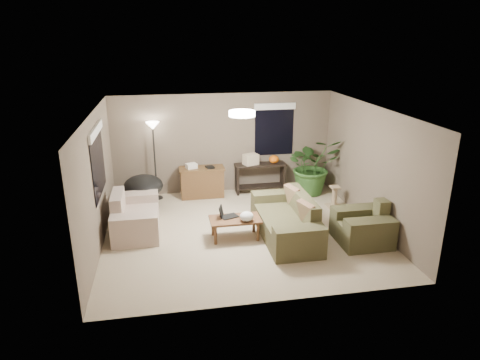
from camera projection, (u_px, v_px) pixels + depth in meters
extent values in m
plane|color=tan|center=(242.00, 231.00, 8.82)|extent=(5.50, 5.50, 0.00)
plane|color=white|center=(242.00, 110.00, 8.01)|extent=(5.50, 5.50, 0.00)
plane|color=#67594C|center=(224.00, 143.00, 10.75)|extent=(5.50, 0.00, 5.50)
plane|color=#67594C|center=(274.00, 227.00, 6.09)|extent=(5.50, 0.00, 5.50)
plane|color=#67594C|center=(97.00, 182.00, 7.95)|extent=(0.00, 5.00, 5.00)
plane|color=#67594C|center=(372.00, 166.00, 8.89)|extent=(0.00, 5.00, 5.00)
cube|color=#48452B|center=(285.00, 226.00, 8.57)|extent=(0.95, 1.48, 0.42)
cube|color=brown|center=(303.00, 205.00, 8.50)|extent=(0.22, 1.48, 0.43)
cube|color=#4D4A2E|center=(299.00, 243.00, 7.69)|extent=(0.95, 0.36, 0.60)
cube|color=#48452B|center=(273.00, 205.00, 9.40)|extent=(0.95, 0.36, 0.60)
cube|color=#8C7251|center=(308.00, 213.00, 8.06)|extent=(0.35, 0.50, 0.47)
cube|color=#8C7251|center=(293.00, 197.00, 8.90)|extent=(0.34, 0.49, 0.47)
cube|color=beige|center=(137.00, 221.00, 8.78)|extent=(0.90, 0.88, 0.42)
cube|color=beige|center=(118.00, 203.00, 8.59)|extent=(0.22, 0.88, 0.43)
cube|color=beige|center=(135.00, 230.00, 8.18)|extent=(0.90, 0.36, 0.60)
cube|color=beige|center=(138.00, 206.00, 9.33)|extent=(0.90, 0.36, 0.60)
cube|color=#4D4B2E|center=(362.00, 232.00, 8.32)|extent=(0.95, 0.28, 0.42)
cube|color=brown|center=(381.00, 210.00, 8.24)|extent=(0.22, 0.28, 0.43)
cube|color=brown|center=(370.00, 235.00, 7.99)|extent=(0.95, 0.36, 0.60)
cube|color=#49472C|center=(355.00, 221.00, 8.58)|extent=(0.95, 0.36, 0.60)
cube|color=brown|center=(235.00, 219.00, 8.41)|extent=(1.00, 0.55, 0.04)
cylinder|color=brown|center=(215.00, 235.00, 8.22)|extent=(0.06, 0.06, 0.38)
cylinder|color=brown|center=(258.00, 232.00, 8.36)|extent=(0.06, 0.06, 0.38)
cylinder|color=brown|center=(213.00, 226.00, 8.59)|extent=(0.06, 0.06, 0.38)
cylinder|color=brown|center=(254.00, 223.00, 8.73)|extent=(0.06, 0.06, 0.38)
cube|color=black|center=(229.00, 216.00, 8.48)|extent=(0.39, 0.33, 0.02)
cube|color=black|center=(221.00, 211.00, 8.41)|extent=(0.13, 0.24, 0.22)
ellipsoid|color=white|center=(247.00, 216.00, 8.27)|extent=(0.29, 0.27, 0.19)
cube|color=brown|center=(202.00, 183.00, 10.61)|extent=(1.05, 0.45, 0.71)
cube|color=brown|center=(202.00, 168.00, 10.48)|extent=(1.10, 0.50, 0.04)
cube|color=silver|center=(191.00, 166.00, 10.42)|extent=(0.30, 0.27, 0.12)
cube|color=black|center=(210.00, 167.00, 10.46)|extent=(0.22, 0.25, 0.04)
cube|color=black|center=(260.00, 165.00, 10.80)|extent=(1.30, 0.40, 0.04)
cube|color=black|center=(237.00, 180.00, 10.82)|extent=(0.05, 0.38, 0.71)
cube|color=black|center=(283.00, 177.00, 11.02)|extent=(0.05, 0.38, 0.71)
cube|color=black|center=(260.00, 186.00, 10.99)|extent=(1.25, 0.36, 0.03)
ellipsoid|color=orange|center=(274.00, 159.00, 10.82)|extent=(0.32, 0.32, 0.20)
cube|color=beige|center=(251.00, 159.00, 10.71)|extent=(0.42, 0.37, 0.26)
cylinder|color=black|center=(145.00, 202.00, 9.94)|extent=(0.60, 0.60, 0.30)
ellipsoid|color=black|center=(143.00, 186.00, 9.81)|extent=(1.02, 1.02, 0.50)
cylinder|color=black|center=(157.00, 198.00, 10.60)|extent=(0.28, 0.28, 0.02)
cylinder|color=black|center=(155.00, 163.00, 10.31)|extent=(0.04, 0.04, 1.78)
cone|color=white|center=(153.00, 126.00, 10.01)|extent=(0.32, 0.32, 0.18)
cylinder|color=white|center=(242.00, 114.00, 8.03)|extent=(0.50, 0.50, 0.10)
imported|color=#2D5923|center=(312.00, 172.00, 10.77)|extent=(1.32, 1.47, 1.14)
cube|color=tan|center=(334.00, 206.00, 10.09)|extent=(0.32, 0.32, 0.03)
cylinder|color=tan|center=(334.00, 196.00, 10.01)|extent=(0.12, 0.12, 0.44)
cube|color=tan|center=(335.00, 187.00, 9.94)|extent=(0.22, 0.22, 0.03)
cube|color=black|center=(98.00, 162.00, 8.14)|extent=(0.01, 1.50, 1.30)
cube|color=white|center=(96.00, 131.00, 7.95)|extent=(0.05, 1.56, 0.16)
cube|color=black|center=(274.00, 130.00, 10.86)|extent=(1.00, 0.01, 1.30)
cube|color=white|center=(275.00, 106.00, 10.64)|extent=(1.06, 0.05, 0.16)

